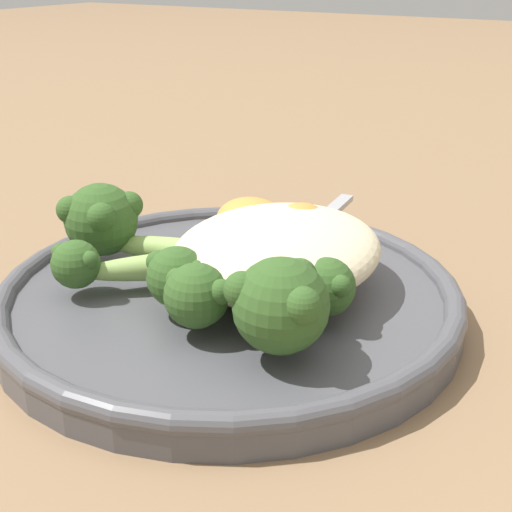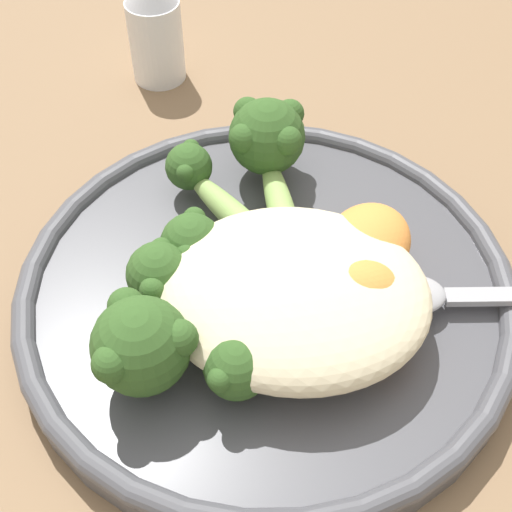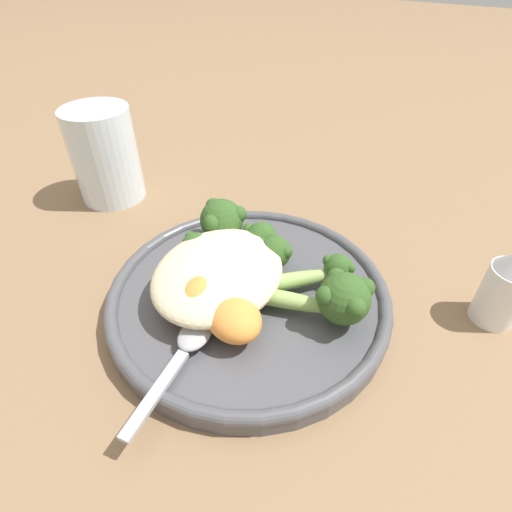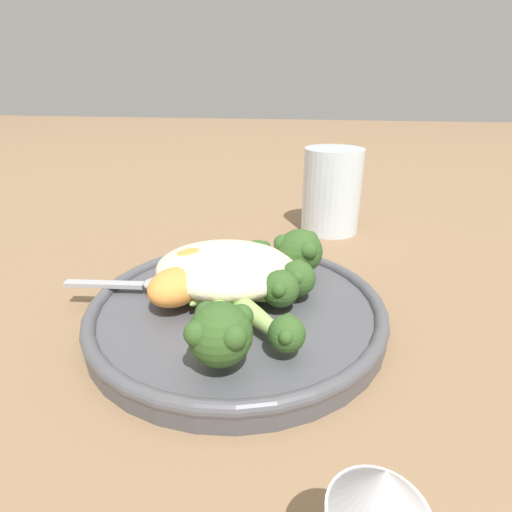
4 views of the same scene
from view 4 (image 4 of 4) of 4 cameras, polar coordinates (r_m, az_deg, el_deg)
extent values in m
plane|color=#846647|center=(0.37, -4.36, -7.67)|extent=(4.00, 4.00, 0.00)
cylinder|color=#4C4C51|center=(0.35, -2.70, -8.01)|extent=(0.25, 0.25, 0.02)
torus|color=#4C4C51|center=(0.35, -2.72, -6.89)|extent=(0.26, 0.26, 0.01)
ellipsoid|color=beige|center=(0.36, -3.96, -1.71)|extent=(0.13, 0.11, 0.04)
ellipsoid|color=#8EB25B|center=(0.32, -5.16, -7.53)|extent=(0.04, 0.11, 0.01)
sphere|color=#335623|center=(0.27, -5.14, -11.08)|extent=(0.04, 0.04, 0.04)
sphere|color=#335623|center=(0.27, -2.09, -8.58)|extent=(0.02, 0.02, 0.02)
sphere|color=#335623|center=(0.27, -7.04, -8.11)|extent=(0.02, 0.02, 0.02)
sphere|color=#335623|center=(0.25, -8.50, -10.88)|extent=(0.02, 0.02, 0.02)
sphere|color=#335623|center=(0.25, -3.15, -11.47)|extent=(0.02, 0.02, 0.02)
ellipsoid|color=#8EB25B|center=(0.32, -1.71, -7.24)|extent=(0.09, 0.09, 0.02)
sphere|color=#335623|center=(0.28, 4.41, -11.04)|extent=(0.03, 0.03, 0.03)
sphere|color=#335623|center=(0.29, 4.62, -9.12)|extent=(0.01, 0.01, 0.01)
sphere|color=#335623|center=(0.27, 4.25, -11.47)|extent=(0.01, 0.01, 0.01)
ellipsoid|color=#8EB25B|center=(0.34, -1.86, -5.05)|extent=(0.07, 0.03, 0.01)
sphere|color=#335623|center=(0.33, 3.52, -4.69)|extent=(0.03, 0.03, 0.03)
sphere|color=#335623|center=(0.34, 3.75, -2.90)|extent=(0.01, 0.01, 0.01)
sphere|color=#335623|center=(0.32, 3.31, -4.86)|extent=(0.01, 0.01, 0.01)
ellipsoid|color=#8EB25B|center=(0.35, -1.45, -4.31)|extent=(0.09, 0.03, 0.02)
sphere|color=#335623|center=(0.35, 5.96, -3.07)|extent=(0.03, 0.03, 0.03)
sphere|color=#335623|center=(0.36, 6.13, -1.40)|extent=(0.01, 0.01, 0.01)
sphere|color=#335623|center=(0.34, 5.87, -3.17)|extent=(0.01, 0.01, 0.01)
ellipsoid|color=#8EB25B|center=(0.37, -0.16, -3.27)|extent=(0.08, 0.07, 0.01)
sphere|color=#335623|center=(0.39, 6.27, 0.63)|extent=(0.04, 0.04, 0.04)
sphere|color=#335623|center=(0.40, 7.67, 2.40)|extent=(0.02, 0.02, 0.02)
sphere|color=#335623|center=(0.38, 3.76, 1.84)|extent=(0.02, 0.02, 0.02)
sphere|color=#335623|center=(0.37, 7.51, 0.75)|extent=(0.02, 0.02, 0.02)
ellipsoid|color=#8EB25B|center=(0.36, -3.71, -3.53)|extent=(0.05, 0.09, 0.01)
sphere|color=#335623|center=(0.39, 0.24, 0.18)|extent=(0.03, 0.03, 0.03)
sphere|color=#335623|center=(0.40, 1.27, 1.37)|extent=(0.01, 0.01, 0.01)
sphere|color=#335623|center=(0.39, -1.42, 0.98)|extent=(0.01, 0.01, 0.01)
sphere|color=#335623|center=(0.38, 0.86, 0.25)|extent=(0.01, 0.01, 0.01)
ellipsoid|color=orange|center=(0.38, -9.74, -1.29)|extent=(0.06, 0.06, 0.03)
ellipsoid|color=orange|center=(0.37, -8.79, -1.57)|extent=(0.05, 0.04, 0.03)
ellipsoid|color=orange|center=(0.34, -11.34, -4.28)|extent=(0.06, 0.06, 0.03)
cube|color=#A3A3A8|center=(0.39, -20.84, -3.80)|extent=(0.07, 0.02, 0.00)
ellipsoid|color=#A3A3A8|center=(0.37, -13.29, -3.84)|extent=(0.04, 0.03, 0.01)
cylinder|color=silver|center=(0.56, 10.75, 9.15)|extent=(0.08, 0.08, 0.11)
cone|color=#B2B2B7|center=(0.16, 17.59, -29.44)|extent=(0.04, 0.04, 0.02)
camera|label=1|loc=(0.54, 36.69, 18.69)|focal=50.00mm
camera|label=2|loc=(0.54, 0.84, 34.98)|focal=50.00mm
camera|label=3|loc=(0.34, -58.62, 27.45)|focal=28.00mm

